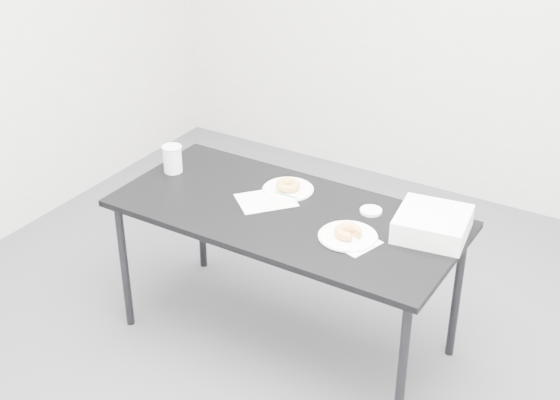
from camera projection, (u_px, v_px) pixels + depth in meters
The scene contains 13 objects.
floor at pixel (284, 350), 3.82m from camera, with size 4.00×4.00×0.00m, color #46474B.
table at pixel (286, 221), 3.58m from camera, with size 1.61×0.76×0.73m.
scorecard at pixel (266, 200), 3.64m from camera, with size 0.20×0.26×0.00m, color white.
logo_patch at pixel (291, 196), 3.67m from camera, with size 0.04×0.04×0.00m, color green.
pen at pixel (286, 195), 3.67m from camera, with size 0.01×0.01×0.12m, color #0B7B3F.
napkin at pixel (354, 242), 3.32m from camera, with size 0.18×0.18×0.00m, color white.
plate_near at pixel (348, 236), 3.35m from camera, with size 0.26×0.26×0.01m, color white.
donut_near at pixel (348, 232), 3.34m from camera, with size 0.12×0.12×0.04m, color #D98645.
plate_far at pixel (288, 189), 3.73m from camera, with size 0.25×0.25×0.01m, color white.
donut_far at pixel (288, 185), 3.72m from camera, with size 0.12×0.12×0.04m, color #D98645.
coffee_cup at pixel (173, 159), 3.87m from camera, with size 0.09×0.09×0.14m, color silver.
cup_lid at pixel (371, 211), 3.54m from camera, with size 0.10×0.10×0.01m, color white.
bakery_box at pixel (432, 224), 3.35m from camera, with size 0.30×0.30×0.10m, color white.
Camera 1 is at (1.53, -2.58, 2.49)m, focal length 50.00 mm.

